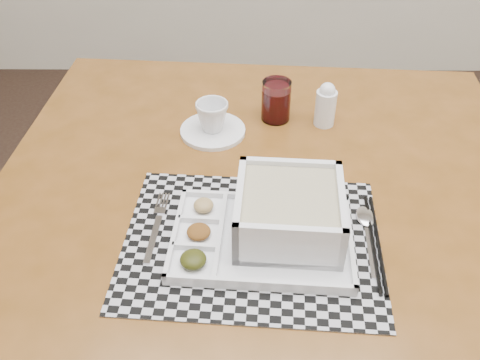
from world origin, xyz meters
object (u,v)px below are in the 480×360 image
at_px(serving_tray, 281,220).
at_px(cup, 212,116).
at_px(dining_table, 261,226).
at_px(creamer_bottle, 326,105).
at_px(juice_glass, 276,102).

relative_size(serving_tray, cup, 4.50).
distance_m(dining_table, creamer_bottle, 0.33).
relative_size(cup, juice_glass, 0.76).
height_order(juice_glass, creamer_bottle, creamer_bottle).
bearing_deg(juice_glass, cup, -157.48).
height_order(dining_table, creamer_bottle, creamer_bottle).
distance_m(juice_glass, creamer_bottle, 0.12).
relative_size(cup, creamer_bottle, 0.69).
distance_m(dining_table, serving_tray, 0.17).
height_order(serving_tray, creamer_bottle, creamer_bottle).
bearing_deg(dining_table, cup, 116.10).
xyz_separation_m(dining_table, cup, (-0.11, 0.22, 0.13)).
bearing_deg(cup, serving_tray, -80.76).
xyz_separation_m(serving_tray, cup, (-0.14, 0.33, 0.00)).
xyz_separation_m(juice_glass, creamer_bottle, (0.11, -0.02, 0.01)).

